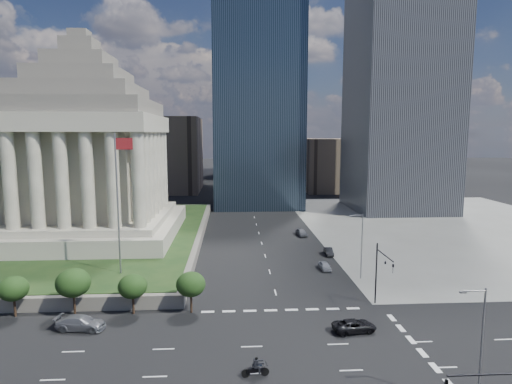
{
  "coord_description": "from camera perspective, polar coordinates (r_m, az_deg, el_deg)",
  "views": [
    {
      "loc": [
        -5.94,
        -36.42,
        21.7
      ],
      "look_at": [
        -3.09,
        13.04,
        15.0
      ],
      "focal_mm": 30.0,
      "sensor_mm": 36.0,
      "label": 1
    }
  ],
  "objects": [
    {
      "name": "plaza_lawn",
      "position": [
        96.9,
        -27.09,
        -4.98
      ],
      "size": [
        64.0,
        68.0,
        0.1
      ],
      "primitive_type": "cube",
      "color": "#183214",
      "rests_on": "plaza_terrace"
    },
    {
      "name": "motorcycle_trail",
      "position": [
        41.54,
        -0.09,
        -22.27
      ],
      "size": [
        2.61,
        0.94,
        1.9
      ],
      "primitive_type": null,
      "rotation": [
        0.0,
        0.0,
        0.1
      ],
      "color": "black",
      "rests_on": "ground"
    },
    {
      "name": "sidewalk_ne",
      "position": [
        111.65,
        24.58,
        -4.2
      ],
      "size": [
        68.0,
        90.0,
        0.03
      ],
      "primitive_type": "cube",
      "color": "slate",
      "rests_on": "ground"
    },
    {
      "name": "suv_grey",
      "position": [
        53.65,
        -22.32,
        -15.83
      ],
      "size": [
        2.87,
        5.71,
        1.59
      ],
      "primitive_type": "imported",
      "rotation": [
        0.0,
        0.0,
        1.45
      ],
      "color": "slate",
      "rests_on": "ground"
    },
    {
      "name": "war_memorial",
      "position": [
        88.96,
        -21.85,
        6.96
      ],
      "size": [
        34.0,
        34.0,
        39.0
      ],
      "primitive_type": null,
      "color": "gray",
      "rests_on": "plaza_lawn"
    },
    {
      "name": "parked_sedan_mid",
      "position": [
        79.11,
        9.66,
        -7.86
      ],
      "size": [
        1.52,
        3.89,
        1.26
      ],
      "primitive_type": "imported",
      "rotation": [
        0.0,
        0.0,
        -0.05
      ],
      "color": "black",
      "rests_on": "ground"
    },
    {
      "name": "pickup_truck",
      "position": [
        50.74,
        12.98,
        -16.99
      ],
      "size": [
        5.13,
        2.92,
        1.35
      ],
      "primitive_type": "imported",
      "rotation": [
        0.0,
        0.0,
        1.72
      ],
      "color": "black",
      "rests_on": "ground"
    },
    {
      "name": "ground",
      "position": [
        138.27,
        -0.79,
        -1.33
      ],
      "size": [
        500.0,
        500.0,
        0.0
      ],
      "primitive_type": "plane",
      "color": "black",
      "rests_on": "ground"
    },
    {
      "name": "highrise_ne",
      "position": [
        133.57,
        18.95,
        19.53
      ],
      "size": [
        26.0,
        28.0,
        100.0
      ],
      "primitive_type": "cube",
      "color": "black",
      "rests_on": "ground"
    },
    {
      "name": "flagpole",
      "position": [
        63.06,
        -17.85,
        -0.5
      ],
      "size": [
        2.52,
        0.24,
        20.0
      ],
      "color": "slate",
      "rests_on": "plaza_lawn"
    },
    {
      "name": "building_filler_nw",
      "position": [
        168.33,
        -11.55,
        4.93
      ],
      "size": [
        24.0,
        30.0,
        28.0
      ],
      "primitive_type": "cube",
      "color": "brown",
      "rests_on": "ground"
    },
    {
      "name": "midrise_glass",
      "position": [
        131.92,
        0.17,
        11.31
      ],
      "size": [
        26.0,
        26.0,
        60.0
      ],
      "primitive_type": "cube",
      "color": "black",
      "rests_on": "ground"
    },
    {
      "name": "street_lamp_south",
      "position": [
        39.42,
        27.68,
        -17.23
      ],
      "size": [
        2.13,
        0.22,
        10.0
      ],
      "color": "slate",
      "rests_on": "ground"
    },
    {
      "name": "traffic_signal_ne",
      "position": [
        55.88,
        16.38,
        -9.74
      ],
      "size": [
        0.3,
        5.74,
        8.0
      ],
      "color": "black",
      "rests_on": "ground"
    },
    {
      "name": "street_lamp_north",
      "position": [
        66.34,
        13.79,
        -6.51
      ],
      "size": [
        2.13,
        0.22,
        10.0
      ],
      "color": "slate",
      "rests_on": "ground"
    },
    {
      "name": "building_filler_ne",
      "position": [
        171.09,
        9.55,
        3.68
      ],
      "size": [
        20.0,
        30.0,
        20.0
      ],
      "primitive_type": "cube",
      "color": "brown",
      "rests_on": "ground"
    },
    {
      "name": "parked_sedan_far",
      "position": [
        92.83,
        6.08,
        -5.37
      ],
      "size": [
        4.72,
        2.3,
        1.55
      ],
      "primitive_type": "imported",
      "rotation": [
        0.0,
        0.0,
        0.11
      ],
      "color": "#595A60",
      "rests_on": "ground"
    },
    {
      "name": "parked_sedan_near",
      "position": [
        70.8,
        9.18,
        -9.71
      ],
      "size": [
        3.82,
        1.73,
        1.27
      ],
      "primitive_type": "imported",
      "rotation": [
        0.0,
        0.0,
        0.06
      ],
      "color": "#9EA1A6",
      "rests_on": "ground"
    },
    {
      "name": "plaza_terrace",
      "position": [
        97.09,
        -27.06,
        -5.53
      ],
      "size": [
        66.0,
        70.0,
        1.8
      ],
      "primitive_type": "cube",
      "color": "#645D55",
      "rests_on": "ground"
    }
  ]
}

